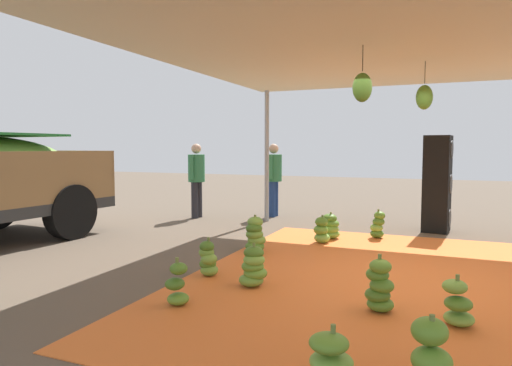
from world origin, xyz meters
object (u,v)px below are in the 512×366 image
Objects in this scene: banana_bunch_8 at (458,305)px; banana_bunch_11 at (331,227)px; banana_bunch_7 at (378,226)px; banana_bunch_13 at (379,287)px; banana_bunch_1 at (255,235)px; banana_bunch_6 at (177,286)px; banana_bunch_5 at (253,268)px; worker_2 at (197,175)px; banana_bunch_14 at (322,231)px; banana_bunch_9 at (332,365)px; banana_bunch_10 at (432,365)px; worker_1 at (274,174)px; banana_bunch_4 at (208,259)px; speaker_stack at (437,184)px.

banana_bunch_11 reaches higher than banana_bunch_8.
banana_bunch_7 is 3.86m from banana_bunch_13.
banana_bunch_1 is 2.61m from banana_bunch_6.
banana_bunch_13 reaches higher than banana_bunch_6.
banana_bunch_1 is 1.22× the size of banana_bunch_8.
banana_bunch_5 is 0.29× the size of worker_2.
banana_bunch_14 is at bearing -116.63° from worker_2.
banana_bunch_9 is (-1.59, 0.81, -0.01)m from banana_bunch_8.
banana_bunch_10 reaches higher than banana_bunch_7.
banana_bunch_8 is 0.28× the size of worker_1.
banana_bunch_5 is 3.17m from banana_bunch_11.
banana_bunch_7 is at bearing -64.80° from banana_bunch_11.
worker_2 reaches higher than banana_bunch_9.
worker_1 is at bearing 11.08° from banana_bunch_4.
speaker_stack is (1.19, -0.98, 0.71)m from banana_bunch_7.
banana_bunch_7 is 1.11× the size of banana_bunch_8.
worker_1 is at bearing 27.47° from banana_bunch_10.
banana_bunch_8 is at bearing -162.53° from banana_bunch_7.
banana_bunch_13 reaches higher than banana_bunch_8.
banana_bunch_13 is (0.62, -1.98, 0.04)m from banana_bunch_6.
banana_bunch_6 is 0.27× the size of speaker_stack.
banana_bunch_5 is at bearing -27.94° from banana_bunch_6.
banana_bunch_4 is 0.29× the size of worker_2.
banana_bunch_10 is (-5.40, -1.05, 0.03)m from banana_bunch_7.
banana_bunch_1 reaches higher than banana_bunch_8.
banana_bunch_8 is 7.01m from worker_1.
banana_bunch_5 is at bearing 164.54° from banana_bunch_7.
speaker_stack is at bearing -87.22° from worker_2.
banana_bunch_8 is 1.48m from banana_bunch_10.
speaker_stack is at bearing -23.39° from banana_bunch_6.
banana_bunch_7 is 5.54m from banana_bunch_9.
speaker_stack is at bearing -4.66° from banana_bunch_9.
banana_bunch_1 is 1.21× the size of banana_bunch_14.
worker_1 is (6.25, 1.23, 0.81)m from banana_bunch_6.
banana_bunch_6 is at bearing 156.61° from speaker_stack.
banana_bunch_1 is at bearing 138.16° from banana_bunch_7.
banana_bunch_9 is 0.27× the size of worker_1.
banana_bunch_10 is at bearing -126.67° from banana_bunch_4.
banana_bunch_7 is at bearing 7.75° from banana_bunch_13.
banana_bunch_8 is 0.28× the size of worker_2.
banana_bunch_4 reaches higher than banana_bunch_11.
banana_bunch_6 reaches higher than banana_bunch_8.
speaker_stack is (5.12, 0.26, 0.74)m from banana_bunch_8.
banana_bunch_13 is at bearing -150.26° from worker_1.
banana_bunch_1 is 1.10× the size of banana_bunch_7.
speaker_stack is (2.00, -1.82, 0.73)m from banana_bunch_14.
worker_2 is (2.78, 2.66, 0.76)m from banana_bunch_1.
banana_bunch_5 is at bearing 47.42° from banana_bunch_10.
banana_bunch_7 is 1.17m from banana_bunch_14.
banana_bunch_8 is at bearing -145.58° from worker_1.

